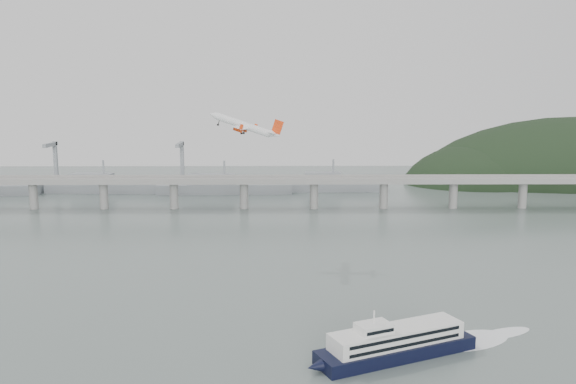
{
  "coord_description": "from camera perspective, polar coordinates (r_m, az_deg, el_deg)",
  "views": [
    {
      "loc": [
        -2.8,
        -228.86,
        83.24
      ],
      "look_at": [
        0.0,
        55.0,
        36.0
      ],
      "focal_mm": 38.0,
      "sensor_mm": 36.0,
      "label": 1
    }
  ],
  "objects": [
    {
      "name": "bridge",
      "position": [
        433.85,
        -0.34,
        0.75
      ],
      "size": [
        800.0,
        22.0,
        23.9
      ],
      "color": "gray",
      "rests_on": "ground"
    },
    {
      "name": "distant_fleet",
      "position": [
        522.67,
        -17.53,
        0.53
      ],
      "size": [
        453.0,
        60.9,
        40.0
      ],
      "color": "gray",
      "rests_on": "ground"
    },
    {
      "name": "ferry",
      "position": [
        201.39,
        10.1,
        -13.72
      ],
      "size": [
        82.54,
        42.87,
        16.56
      ],
      "rotation": [
        0.0,
        0.0,
        0.42
      ],
      "color": "black",
      "rests_on": "ground"
    },
    {
      "name": "airliner",
      "position": [
        299.57,
        -4.06,
        6.19
      ],
      "size": [
        37.75,
        34.44,
        14.4
      ],
      "rotation": [
        0.05,
        -0.31,
        2.97
      ],
      "color": "white",
      "rests_on": "ground"
    },
    {
      "name": "ground",
      "position": [
        243.54,
        0.13,
        -10.54
      ],
      "size": [
        900.0,
        900.0,
        0.0
      ],
      "primitive_type": "plane",
      "color": "slate",
      "rests_on": "ground"
    }
  ]
}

